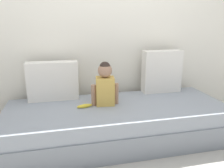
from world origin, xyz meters
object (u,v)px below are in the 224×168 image
Objects in this scene: couch at (117,123)px; banana at (85,106)px; toddler at (105,84)px; throw_pillow_right at (162,71)px; throw_pillow_left at (53,81)px.

banana is at bearing 176.92° from couch.
couch is 14.57× the size of banana.
toddler is 2.83× the size of banana.
toddler is (-0.12, 0.07, 0.44)m from couch.
throw_pillow_right is 1.12× the size of toddler.
throw_pillow_right is (0.68, 0.37, 0.47)m from couch.
throw_pillow_left is 1.36m from throw_pillow_right.
throw_pillow_left is 1.07× the size of throw_pillow_right.
throw_pillow_right is 0.86m from toddler.
banana reaches higher than couch.
toddler is at bearing -28.47° from throw_pillow_left.
throw_pillow_left is 0.52m from banana.
toddler is (0.56, -0.30, 0.01)m from throw_pillow_left.
throw_pillow_right reaches higher than throw_pillow_left.
throw_pillow_left is at bearing 151.46° from couch.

